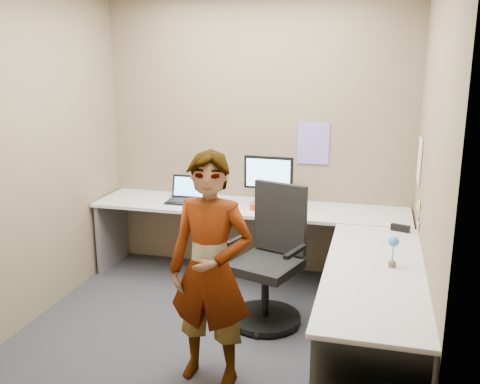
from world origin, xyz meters
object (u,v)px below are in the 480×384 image
(desk, at_px, (283,245))
(office_chair, at_px, (270,268))
(monitor, at_px, (268,176))
(person, at_px, (211,270))

(desk, xyz_separation_m, office_chair, (-0.07, -0.19, -0.14))
(desk, distance_m, office_chair, 0.25)
(monitor, xyz_separation_m, person, (-0.03, -1.64, -0.27))
(desk, height_order, person, person)
(person, bearing_deg, monitor, 93.09)
(desk, bearing_deg, office_chair, -110.96)
(monitor, height_order, person, person)
(monitor, xyz_separation_m, office_chair, (0.17, -0.74, -0.59))
(office_chair, distance_m, person, 0.97)
(office_chair, height_order, person, person)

